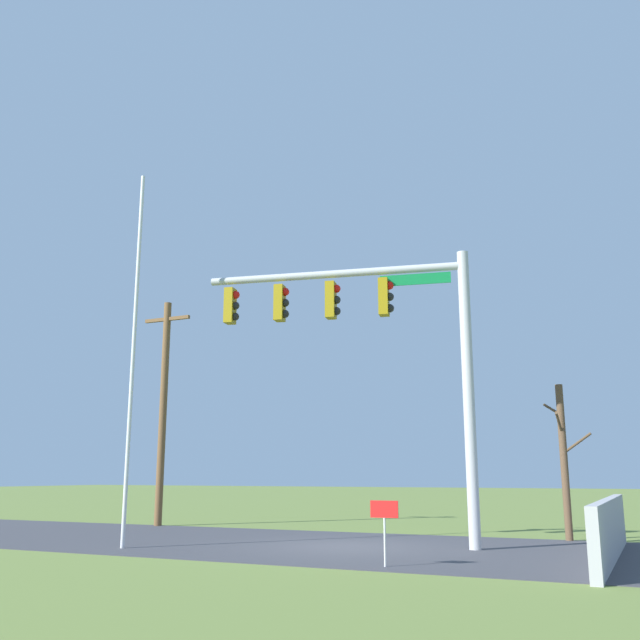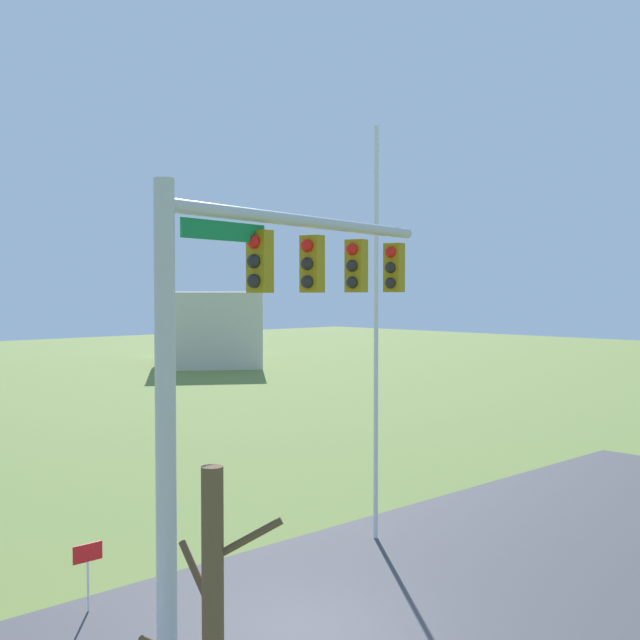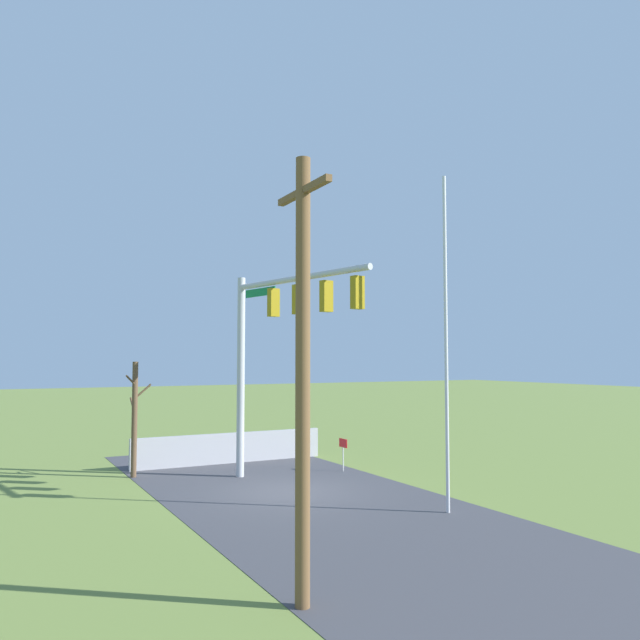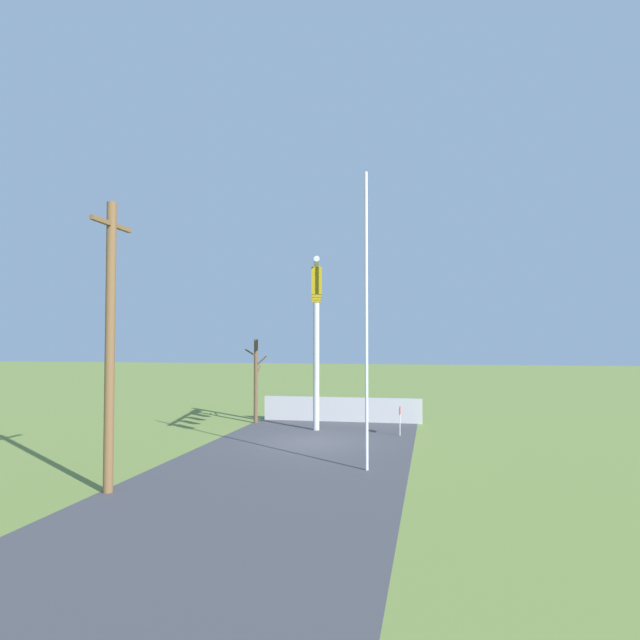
% 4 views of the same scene
% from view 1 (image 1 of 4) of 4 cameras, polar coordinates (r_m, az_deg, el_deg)
% --- Properties ---
extents(ground_plane, '(160.00, 160.00, 0.00)m').
position_cam_1_polar(ground_plane, '(18.17, 2.08, -17.63)').
color(ground_plane, olive).
extents(road_surface, '(28.00, 8.00, 0.01)m').
position_cam_1_polar(road_surface, '(20.08, -8.97, -16.96)').
color(road_surface, '#3D3D42').
rests_on(road_surface, ground_plane).
extents(sidewalk_corner, '(6.00, 6.00, 0.01)m').
position_cam_1_polar(sidewalk_corner, '(17.45, 15.66, -17.41)').
color(sidewalk_corner, '#B7B5AD').
rests_on(sidewalk_corner, ground_plane).
extents(retaining_fence, '(0.20, 7.99, 1.21)m').
position_cam_1_polar(retaining_fence, '(16.47, 22.16, -15.21)').
color(retaining_fence, '#A8A8AD').
rests_on(retaining_fence, ground_plane).
extents(signal_mast, '(6.74, 1.59, 7.19)m').
position_cam_1_polar(signal_mast, '(18.11, 4.81, -1.10)').
color(signal_mast, '#B2B5BA').
rests_on(signal_mast, ground_plane).
extents(flagpole, '(0.10, 0.10, 9.41)m').
position_cam_1_polar(flagpole, '(18.44, -14.69, -2.49)').
color(flagpole, silver).
rests_on(flagpole, ground_plane).
extents(utility_pole, '(1.90, 0.26, 7.79)m').
position_cam_1_polar(utility_pole, '(25.82, -12.41, -6.74)').
color(utility_pole, brown).
rests_on(utility_pole, ground_plane).
extents(bare_tree, '(1.27, 1.02, 4.13)m').
position_cam_1_polar(bare_tree, '(20.63, 18.91, -10.44)').
color(bare_tree, brown).
rests_on(bare_tree, ground_plane).
extents(open_sign, '(0.56, 0.04, 1.22)m').
position_cam_1_polar(open_sign, '(14.18, 5.16, -15.43)').
color(open_sign, silver).
rests_on(open_sign, ground_plane).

